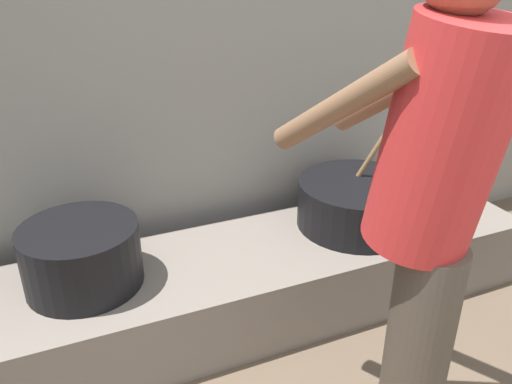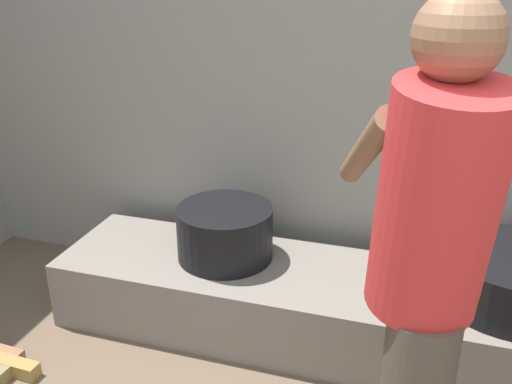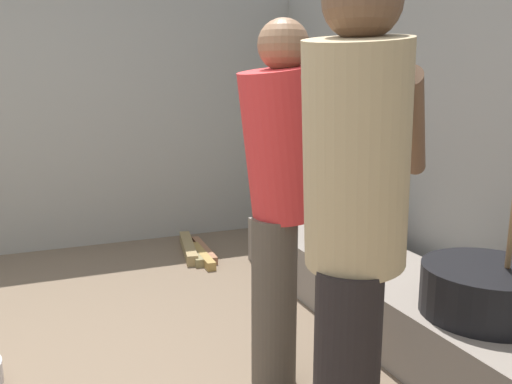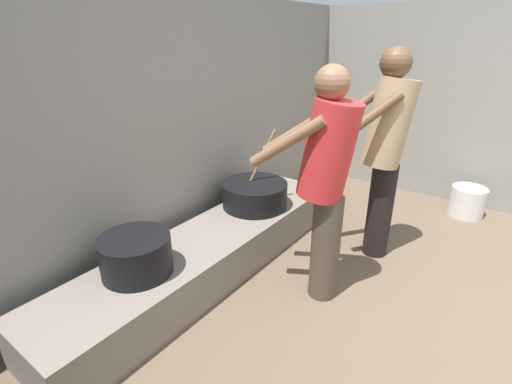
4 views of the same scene
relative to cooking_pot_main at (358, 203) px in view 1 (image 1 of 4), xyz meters
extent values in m
cube|color=gray|center=(-0.43, 0.49, 0.58)|extent=(5.23, 0.20, 2.04)
cube|color=slate|center=(-0.62, -0.03, -0.27)|extent=(2.77, 0.60, 0.33)
cylinder|color=black|center=(0.00, 0.00, 0.00)|extent=(0.57, 0.57, 0.22)
cylinder|color=#937047|center=(0.10, 0.00, 0.31)|extent=(0.19, 0.20, 0.51)
cylinder|color=black|center=(-1.25, 0.01, 0.01)|extent=(0.45, 0.45, 0.25)
cylinder|color=#4C4238|center=(-0.35, -0.86, -0.06)|extent=(0.20, 0.20, 0.77)
cylinder|color=red|center=(-0.36, -0.84, 0.64)|extent=(0.40, 0.46, 0.65)
cylinder|color=brown|center=(-0.30, -0.57, 0.70)|extent=(0.21, 0.47, 0.36)
cylinder|color=brown|center=(-0.56, -0.66, 0.70)|extent=(0.21, 0.47, 0.36)
camera|label=1|loc=(-1.29, -1.80, 1.09)|focal=36.19mm
camera|label=2|loc=(-0.41, -2.19, 1.21)|focal=39.39mm
camera|label=3|loc=(1.70, -1.80, 0.90)|focal=38.37mm
camera|label=4|loc=(-2.42, -1.80, 1.31)|focal=26.27mm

